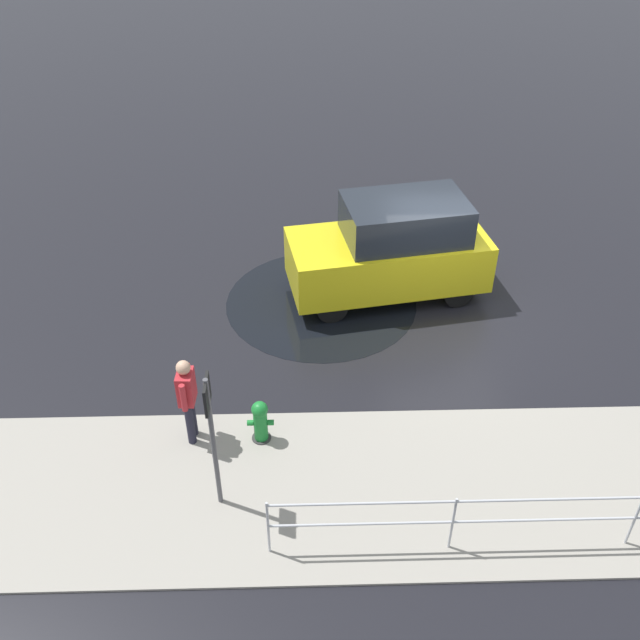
{
  "coord_description": "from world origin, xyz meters",
  "views": [
    {
      "loc": [
        2.88,
        11.13,
        8.39
      ],
      "look_at": [
        2.61,
        1.18,
        0.9
      ],
      "focal_mm": 40.0,
      "sensor_mm": 36.0,
      "label": 1
    }
  ],
  "objects_px": {
    "pedestrian": "(187,395)",
    "sign_post": "(211,426)",
    "moving_hatchback": "(392,249)",
    "fire_hydrant": "(260,422)"
  },
  "relations": [
    {
      "from": "pedestrian",
      "to": "sign_post",
      "type": "height_order",
      "value": "sign_post"
    },
    {
      "from": "sign_post",
      "to": "moving_hatchback",
      "type": "bearing_deg",
      "value": -119.53
    },
    {
      "from": "fire_hydrant",
      "to": "pedestrian",
      "type": "relative_size",
      "value": 0.5
    },
    {
      "from": "moving_hatchback",
      "to": "sign_post",
      "type": "distance_m",
      "value": 6.16
    },
    {
      "from": "moving_hatchback",
      "to": "fire_hydrant",
      "type": "distance_m",
      "value": 4.84
    },
    {
      "from": "moving_hatchback",
      "to": "pedestrian",
      "type": "bearing_deg",
      "value": 48.73
    },
    {
      "from": "moving_hatchback",
      "to": "sign_post",
      "type": "relative_size",
      "value": 1.72
    },
    {
      "from": "moving_hatchback",
      "to": "pedestrian",
      "type": "xyz_separation_m",
      "value": [
        3.56,
        4.06,
        -0.07
      ]
    },
    {
      "from": "moving_hatchback",
      "to": "fire_hydrant",
      "type": "relative_size",
      "value": 5.15
    },
    {
      "from": "fire_hydrant",
      "to": "pedestrian",
      "type": "height_order",
      "value": "pedestrian"
    }
  ]
}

